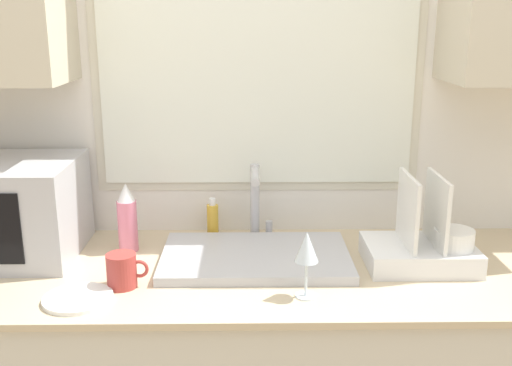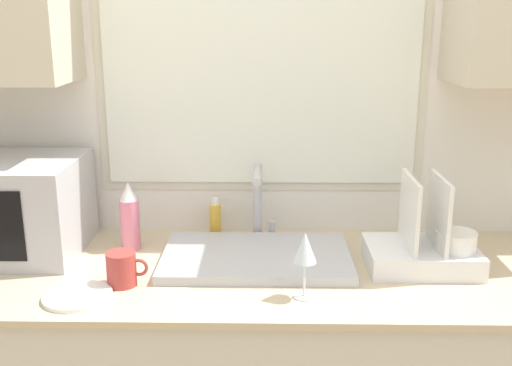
{
  "view_description": "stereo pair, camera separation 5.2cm",
  "coord_description": "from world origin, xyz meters",
  "views": [
    {
      "loc": [
        -0.03,
        -1.38,
        1.67
      ],
      "look_at": [
        -0.01,
        0.31,
        1.2
      ],
      "focal_mm": 42.0,
      "sensor_mm": 36.0,
      "label": 1
    },
    {
      "loc": [
        0.02,
        -1.38,
        1.67
      ],
      "look_at": [
        -0.01,
        0.31,
        1.2
      ],
      "focal_mm": 42.0,
      "sensor_mm": 36.0,
      "label": 2
    }
  ],
  "objects": [
    {
      "name": "wall_back",
      "position": [
        0.0,
        0.67,
        1.4
      ],
      "size": [
        6.0,
        0.38,
        2.6
      ],
      "color": "silver",
      "rests_on": "ground_plane"
    },
    {
      "name": "sink_basin",
      "position": [
        -0.01,
        0.38,
        0.93
      ],
      "size": [
        0.59,
        0.38,
        0.03
      ],
      "color": "#B2B2B7",
      "rests_on": "countertop"
    },
    {
      "name": "faucet",
      "position": [
        -0.01,
        0.57,
        1.08
      ],
      "size": [
        0.08,
        0.2,
        0.27
      ],
      "color": "#B7B7BC",
      "rests_on": "countertop"
    },
    {
      "name": "microwave",
      "position": [
        -0.8,
        0.46,
        1.07
      ],
      "size": [
        0.43,
        0.4,
        0.31
      ],
      "color": "#B2B2B7",
      "rests_on": "countertop"
    },
    {
      "name": "dish_rack",
      "position": [
        0.51,
        0.34,
        0.98
      ],
      "size": [
        0.33,
        0.24,
        0.29
      ],
      "color": "white",
      "rests_on": "countertop"
    },
    {
      "name": "spray_bottle",
      "position": [
        -0.43,
        0.49,
        1.03
      ],
      "size": [
        0.06,
        0.06,
        0.23
      ],
      "color": "#D8728C",
      "rests_on": "countertop"
    },
    {
      "name": "soap_bottle",
      "position": [
        -0.16,
        0.61,
        0.98
      ],
      "size": [
        0.04,
        0.04,
        0.14
      ],
      "color": "gold",
      "rests_on": "countertop"
    },
    {
      "name": "mug_near_sink",
      "position": [
        -0.39,
        0.2,
        0.97
      ],
      "size": [
        0.12,
        0.09,
        0.1
      ],
      "color": "#A53833",
      "rests_on": "countertop"
    },
    {
      "name": "wine_glass",
      "position": [
        0.12,
        0.13,
        1.06
      ],
      "size": [
        0.07,
        0.07,
        0.19
      ],
      "color": "silver",
      "rests_on": "countertop"
    },
    {
      "name": "small_plate",
      "position": [
        -0.5,
        0.12,
        0.93
      ],
      "size": [
        0.19,
        0.19,
        0.01
      ],
      "color": "white",
      "rests_on": "countertop"
    }
  ]
}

